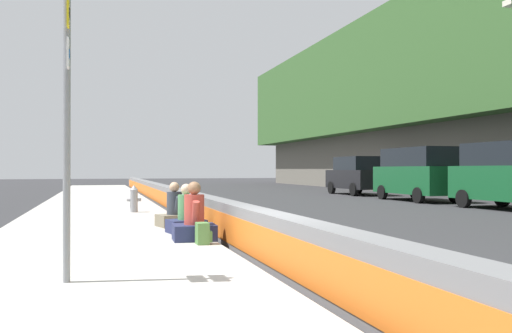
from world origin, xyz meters
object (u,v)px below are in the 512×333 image
at_px(fire_hydrant, 134,198).
at_px(seated_person_rear, 174,212).
at_px(backpack, 203,234).
at_px(parked_car_midline, 357,175).
at_px(route_sign_post, 67,114).
at_px(seated_person_middle, 186,217).
at_px(parked_car_fourth, 417,173).
at_px(seated_person_foreground, 194,222).

distance_m(fire_hydrant, seated_person_rear, 4.71).
height_order(backpack, parked_car_midline, parked_car_midline).
xyz_separation_m(route_sign_post, backpack, (2.79, -2.23, -1.88)).
distance_m(route_sign_post, seated_person_middle, 5.42).
bearing_deg(route_sign_post, seated_person_rear, -19.56).
xyz_separation_m(route_sign_post, parked_car_fourth, (15.38, -15.08, -0.86)).
relative_size(seated_person_rear, backpack, 2.70).
bearing_deg(seated_person_foreground, route_sign_post, 147.46).
relative_size(seated_person_middle, parked_car_midline, 0.22).
xyz_separation_m(backpack, parked_car_fourth, (12.59, -12.85, 1.02)).
height_order(route_sign_post, seated_person_middle, route_sign_post).
height_order(fire_hydrant, seated_person_rear, seated_person_rear).
relative_size(fire_hydrant, seated_person_foreground, 0.77).
distance_m(seated_person_foreground, parked_car_fourth, 17.63).
distance_m(seated_person_middle, seated_person_rear, 1.37).
bearing_deg(parked_car_midline, route_sign_post, 145.21).
xyz_separation_m(seated_person_middle, seated_person_rear, (1.37, 0.07, 0.00)).
height_order(fire_hydrant, seated_person_foreground, seated_person_foreground).
xyz_separation_m(seated_person_foreground, parked_car_fourth, (11.98, -12.91, 0.85)).
bearing_deg(backpack, seated_person_middle, 0.60).
bearing_deg(seated_person_middle, seated_person_rear, 3.06).
bearing_deg(backpack, parked_car_fourth, -45.59).
bearing_deg(parked_car_midline, backpack, 145.80).
bearing_deg(backpack, parked_car_midline, -34.20).
distance_m(seated_person_foreground, seated_person_rear, 2.61).
relative_size(fire_hydrant, parked_car_fourth, 0.17).
height_order(route_sign_post, parked_car_fourth, route_sign_post).
xyz_separation_m(fire_hydrant, seated_person_middle, (-6.03, -0.75, -0.11)).
relative_size(backpack, parked_car_midline, 0.08).
xyz_separation_m(route_sign_post, parked_car_midline, (21.86, -15.18, -1.03)).
relative_size(seated_person_middle, parked_car_fourth, 0.21).
height_order(fire_hydrant, parked_car_fourth, parked_car_fourth).
bearing_deg(seated_person_rear, route_sign_post, 160.44).
xyz_separation_m(route_sign_post, seated_person_middle, (4.64, -2.21, -1.74)).
height_order(seated_person_foreground, parked_car_fourth, parked_car_fourth).
height_order(route_sign_post, backpack, route_sign_post).
bearing_deg(seated_person_rear, parked_car_fourth, -54.10).
xyz_separation_m(backpack, parked_car_midline, (19.06, -12.96, 0.85)).
bearing_deg(parked_car_fourth, seated_person_foreground, 132.87).
bearing_deg(backpack, seated_person_rear, 1.65).
height_order(seated_person_middle, parked_car_midline, parked_car_midline).
height_order(route_sign_post, parked_car_midline, route_sign_post).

